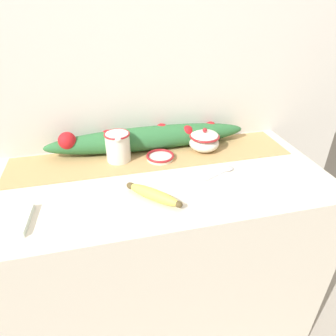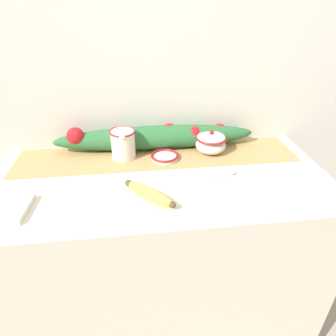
% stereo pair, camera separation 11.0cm
% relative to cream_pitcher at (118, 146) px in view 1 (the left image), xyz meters
% --- Properties ---
extents(ground_plane, '(12.00, 12.00, 0.00)m').
position_rel_cream_pitcher_xyz_m(ground_plane, '(0.14, -0.17, -1.00)').
color(ground_plane, '#B2A899').
extents(countertop, '(1.29, 0.61, 0.93)m').
position_rel_cream_pitcher_xyz_m(countertop, '(0.14, -0.17, -0.53)').
color(countertop, beige).
rests_on(countertop, ground_plane).
extents(back_wall, '(2.09, 0.04, 2.40)m').
position_rel_cream_pitcher_xyz_m(back_wall, '(0.14, 0.15, 0.20)').
color(back_wall, silver).
rests_on(back_wall, ground_plane).
extents(table_runner, '(1.19, 0.24, 0.00)m').
position_rel_cream_pitcher_xyz_m(table_runner, '(0.14, -0.00, -0.07)').
color(table_runner, tan).
rests_on(table_runner, countertop).
extents(cream_pitcher, '(0.11, 0.13, 0.12)m').
position_rel_cream_pitcher_xyz_m(cream_pitcher, '(0.00, 0.00, 0.00)').
color(cream_pitcher, white).
rests_on(cream_pitcher, countertop).
extents(sugar_bowl, '(0.13, 0.13, 0.11)m').
position_rel_cream_pitcher_xyz_m(sugar_bowl, '(0.37, -0.00, -0.02)').
color(sugar_bowl, white).
rests_on(sugar_bowl, countertop).
extents(small_dish, '(0.12, 0.12, 0.02)m').
position_rel_cream_pitcher_xyz_m(small_dish, '(0.17, -0.04, -0.05)').
color(small_dish, white).
rests_on(small_dish, countertop).
extents(banana, '(0.18, 0.18, 0.04)m').
position_rel_cream_pitcher_xyz_m(banana, '(0.09, -0.30, -0.05)').
color(banana, '#DBCC4C').
rests_on(banana, countertop).
extents(spoon, '(0.15, 0.08, 0.01)m').
position_rel_cream_pitcher_xyz_m(spoon, '(0.41, -0.19, -0.06)').
color(spoon, '#B7B7BC').
rests_on(spoon, countertop).
extents(napkin_stack, '(0.15, 0.15, 0.02)m').
position_rel_cream_pitcher_xyz_m(napkin_stack, '(-0.38, -0.32, -0.06)').
color(napkin_stack, silver).
rests_on(napkin_stack, countertop).
extents(poinsettia_garland, '(0.89, 0.11, 0.12)m').
position_rel_cream_pitcher_xyz_m(poinsettia_garland, '(0.13, 0.07, -0.01)').
color(poinsettia_garland, '#2D6B38').
rests_on(poinsettia_garland, countertop).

